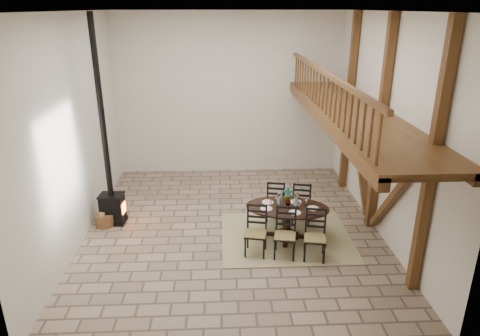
{
  "coord_description": "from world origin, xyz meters",
  "views": [
    {
      "loc": [
        -0.27,
        -9.27,
        5.08
      ],
      "look_at": [
        0.19,
        0.4,
        1.42
      ],
      "focal_mm": 32.0,
      "sensor_mm": 36.0,
      "label": 1
    }
  ],
  "objects_px": {
    "wood_stove": "(109,180)",
    "log_stack": "(113,216)",
    "log_basket": "(105,219)",
    "dining_table": "(287,223)"
  },
  "relations": [
    {
      "from": "dining_table",
      "to": "log_stack",
      "type": "distance_m",
      "value": 4.4
    },
    {
      "from": "log_stack",
      "to": "wood_stove",
      "type": "bearing_deg",
      "value": -73.3
    },
    {
      "from": "wood_stove",
      "to": "log_stack",
      "type": "relative_size",
      "value": 10.62
    },
    {
      "from": "log_stack",
      "to": "dining_table",
      "type": "bearing_deg",
      "value": -15.48
    },
    {
      "from": "dining_table",
      "to": "log_stack",
      "type": "height_order",
      "value": "dining_table"
    },
    {
      "from": "wood_stove",
      "to": "log_stack",
      "type": "height_order",
      "value": "wood_stove"
    },
    {
      "from": "dining_table",
      "to": "log_basket",
      "type": "height_order",
      "value": "dining_table"
    },
    {
      "from": "dining_table",
      "to": "wood_stove",
      "type": "xyz_separation_m",
      "value": [
        -4.19,
        1.04,
        0.72
      ]
    },
    {
      "from": "wood_stove",
      "to": "log_basket",
      "type": "distance_m",
      "value": 1.0
    },
    {
      "from": "wood_stove",
      "to": "log_basket",
      "type": "bearing_deg",
      "value": -137.22
    }
  ]
}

